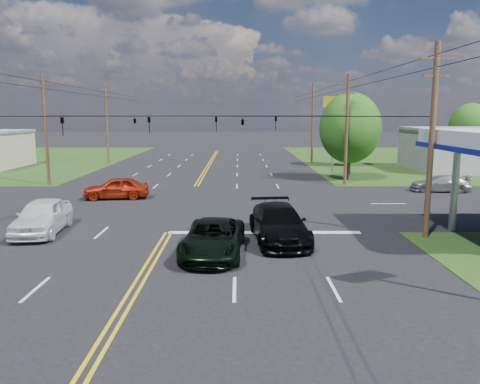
{
  "coord_description": "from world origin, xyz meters",
  "views": [
    {
      "loc": [
        3.65,
        -19.68,
        6.08
      ],
      "look_at": [
        3.73,
        6.0,
        1.83
      ],
      "focal_mm": 35.0,
      "sensor_mm": 36.0,
      "label": 1
    }
  ],
  "objects_px": {
    "pole_se": "(432,139)",
    "pickup_dkgreen": "(213,238)",
    "suv_black": "(279,223)",
    "pole_nw": "(46,128)",
    "pole_ne": "(347,128)",
    "pole_left_far": "(107,122)",
    "tree_right_a": "(350,128)",
    "pickup_white": "(42,216)",
    "pole_right_far": "(312,122)",
    "tree_right_b": "(347,131)",
    "retail_ne": "(476,150)",
    "tree_far_r": "(470,127)"
  },
  "relations": [
    {
      "from": "pole_nw",
      "to": "pole_ne",
      "type": "height_order",
      "value": "same"
    },
    {
      "from": "retail_ne",
      "to": "pole_right_far",
      "type": "height_order",
      "value": "pole_right_far"
    },
    {
      "from": "tree_right_a",
      "to": "pickup_white",
      "type": "height_order",
      "value": "tree_right_a"
    },
    {
      "from": "pole_left_far",
      "to": "tree_far_r",
      "type": "height_order",
      "value": "pole_left_far"
    },
    {
      "from": "tree_far_r",
      "to": "pickup_white",
      "type": "distance_m",
      "value": 55.68
    },
    {
      "from": "retail_ne",
      "to": "pole_se",
      "type": "bearing_deg",
      "value": -120.38
    },
    {
      "from": "pole_nw",
      "to": "tree_far_r",
      "type": "height_order",
      "value": "pole_nw"
    },
    {
      "from": "pole_se",
      "to": "pole_ne",
      "type": "bearing_deg",
      "value": 90.0
    },
    {
      "from": "pole_right_far",
      "to": "tree_right_b",
      "type": "bearing_deg",
      "value": -48.81
    },
    {
      "from": "pole_left_far",
      "to": "tree_right_b",
      "type": "xyz_separation_m",
      "value": [
        29.5,
        -4.0,
        -0.95
      ]
    },
    {
      "from": "pole_se",
      "to": "pickup_white",
      "type": "xyz_separation_m",
      "value": [
        -19.53,
        1.0,
        -4.02
      ]
    },
    {
      "from": "pole_right_far",
      "to": "pickup_dkgreen",
      "type": "relative_size",
      "value": 1.83
    },
    {
      "from": "pole_se",
      "to": "pole_right_far",
      "type": "bearing_deg",
      "value": 90.0
    },
    {
      "from": "pole_se",
      "to": "pole_ne",
      "type": "distance_m",
      "value": 18.0
    },
    {
      "from": "tree_far_r",
      "to": "pole_right_far",
      "type": "bearing_deg",
      "value": -174.56
    },
    {
      "from": "pole_left_far",
      "to": "retail_ne",
      "type": "bearing_deg",
      "value": -10.54
    },
    {
      "from": "tree_right_a",
      "to": "pickup_dkgreen",
      "type": "relative_size",
      "value": 1.5
    },
    {
      "from": "pole_se",
      "to": "pickup_dkgreen",
      "type": "distance_m",
      "value": 11.62
    },
    {
      "from": "pole_ne",
      "to": "tree_right_b",
      "type": "relative_size",
      "value": 1.34
    },
    {
      "from": "pole_nw",
      "to": "tree_right_a",
      "type": "height_order",
      "value": "pole_nw"
    },
    {
      "from": "pole_nw",
      "to": "pickup_dkgreen",
      "type": "xyz_separation_m",
      "value": [
        15.54,
        -20.9,
        -4.16
      ]
    },
    {
      "from": "retail_ne",
      "to": "tree_far_r",
      "type": "height_order",
      "value": "tree_far_r"
    },
    {
      "from": "pole_se",
      "to": "tree_far_r",
      "type": "relative_size",
      "value": 1.25
    },
    {
      "from": "pole_left_far",
      "to": "tree_far_r",
      "type": "relative_size",
      "value": 1.31
    },
    {
      "from": "pole_se",
      "to": "pole_left_far",
      "type": "bearing_deg",
      "value": 125.1
    },
    {
      "from": "pole_nw",
      "to": "pole_left_far",
      "type": "xyz_separation_m",
      "value": [
        0.0,
        19.0,
        0.25
      ]
    },
    {
      "from": "pole_se",
      "to": "pickup_white",
      "type": "height_order",
      "value": "pole_se"
    },
    {
      "from": "tree_right_b",
      "to": "suv_black",
      "type": "xyz_separation_m",
      "value": [
        -10.9,
        -33.54,
        -3.35
      ]
    },
    {
      "from": "pole_se",
      "to": "tree_right_b",
      "type": "bearing_deg",
      "value": 83.95
    },
    {
      "from": "pole_se",
      "to": "pickup_dkgreen",
      "type": "relative_size",
      "value": 1.74
    },
    {
      "from": "tree_right_b",
      "to": "tree_far_r",
      "type": "xyz_separation_m",
      "value": [
        17.5,
        6.0,
        0.33
      ]
    },
    {
      "from": "pole_left_far",
      "to": "pole_nw",
      "type": "bearing_deg",
      "value": -90.0
    },
    {
      "from": "pole_left_far",
      "to": "pickup_white",
      "type": "relative_size",
      "value": 1.91
    },
    {
      "from": "pole_se",
      "to": "tree_right_a",
      "type": "bearing_deg",
      "value": 87.27
    },
    {
      "from": "pole_left_far",
      "to": "pickup_dkgreen",
      "type": "distance_m",
      "value": 43.05
    },
    {
      "from": "suv_black",
      "to": "tree_right_a",
      "type": "bearing_deg",
      "value": 63.57
    },
    {
      "from": "retail_ne",
      "to": "pole_left_far",
      "type": "distance_m",
      "value": 43.84
    },
    {
      "from": "retail_ne",
      "to": "tree_right_a",
      "type": "distance_m",
      "value": 18.09
    },
    {
      "from": "pole_ne",
      "to": "pickup_white",
      "type": "bearing_deg",
      "value": -138.96
    },
    {
      "from": "pole_right_far",
      "to": "suv_black",
      "type": "distance_m",
      "value": 38.5
    },
    {
      "from": "pole_left_far",
      "to": "tree_far_r",
      "type": "distance_m",
      "value": 47.05
    },
    {
      "from": "retail_ne",
      "to": "pole_se",
      "type": "distance_m",
      "value": 33.72
    },
    {
      "from": "tree_far_r",
      "to": "pickup_dkgreen",
      "type": "distance_m",
      "value": 52.53
    },
    {
      "from": "tree_right_a",
      "to": "pickup_white",
      "type": "distance_m",
      "value": 28.94
    },
    {
      "from": "pickup_dkgreen",
      "to": "pole_se",
      "type": "bearing_deg",
      "value": 19.18
    },
    {
      "from": "pickup_dkgreen",
      "to": "suv_black",
      "type": "relative_size",
      "value": 0.91
    },
    {
      "from": "tree_right_a",
      "to": "pole_right_far",
      "type": "bearing_deg",
      "value": 93.58
    },
    {
      "from": "retail_ne",
      "to": "tree_right_a",
      "type": "xyz_separation_m",
      "value": [
        -16.0,
        -8.0,
        2.67
      ]
    },
    {
      "from": "pole_se",
      "to": "tree_right_a",
      "type": "xyz_separation_m",
      "value": [
        1.0,
        21.0,
        -0.05
      ]
    },
    {
      "from": "pole_nw",
      "to": "tree_right_a",
      "type": "xyz_separation_m",
      "value": [
        27.0,
        3.0,
        -0.05
      ]
    }
  ]
}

